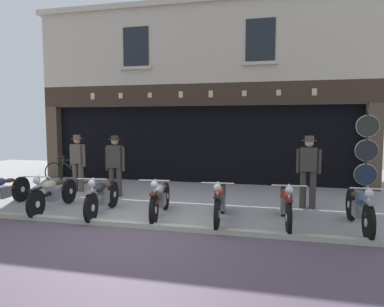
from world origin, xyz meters
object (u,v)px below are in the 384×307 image
Objects in this scene: motorcycle_center at (160,198)px; salesman_left at (78,160)px; motorcycle_far_left at (3,190)px; motorcycle_far_right at (359,208)px; salesman_right at (308,168)px; motorcycle_right at (286,204)px; motorcycle_center_left at (102,196)px; motorcycle_center_right at (220,201)px; leaning_bicycle at (68,172)px; shopkeeper_center at (115,163)px; advert_board_near at (123,133)px; motorcycle_left at (53,193)px; tyre_sign_pole at (367,151)px.

salesman_left is (-3.26, 2.10, 0.51)m from motorcycle_center.
motorcycle_far_right reaches higher than motorcycle_far_left.
motorcycle_right is at bearing 77.56° from salesman_right.
motorcycle_center_left is 2.61m from motorcycle_center_right.
motorcycle_right is 1.21× the size of salesman_left.
leaning_bicycle is at bearing -5.48° from salesman_right.
motorcycle_center_right is (1.31, -0.03, 0.01)m from motorcycle_center.
motorcycle_far_left is 1.14× the size of salesman_right.
salesman_right reaches higher than leaning_bicycle.
salesman_right is 7.78m from leaning_bicycle.
motorcycle_far_right is (2.65, 0.03, 0.00)m from motorcycle_center_right.
shopkeeper_center is (-1.87, 1.70, 0.51)m from motorcycle_center.
motorcycle_center_right is at bearing 176.78° from motorcycle_far_left.
advert_board_near reaches higher than shopkeeper_center.
advert_board_near is (-6.87, 4.49, 1.25)m from motorcycle_far_right.
motorcycle_center_right is (3.89, 0.03, 0.01)m from motorcycle_left.
motorcycle_left is at bearing 178.92° from motorcycle_far_left.
motorcycle_center_left is at bearing 171.87° from motorcycle_left.
motorcycle_left is 0.89× the size of tyre_sign_pole.
motorcycle_right is 4.81m from shopkeeper_center.
shopkeeper_center is 6.58m from tyre_sign_pole.
motorcycle_far_left is at bearing 0.54° from motorcycle_far_right.
motorcycle_center_left is 1.98m from shopkeeper_center.
motorcycle_left is (1.32, 0.07, -0.01)m from motorcycle_far_left.
motorcycle_center is 5.36m from tyre_sign_pole.
salesman_left reaches higher than motorcycle_far_right.
shopkeeper_center reaches higher than motorcycle_right.
motorcycle_right reaches higher than motorcycle_center.
advert_board_near is (-1.05, 2.79, 0.75)m from shopkeeper_center.
motorcycle_center_right is at bearing 175.12° from motorcycle_center_left.
tyre_sign_pole reaches higher than leaning_bicycle.
salesman_right reaches higher than salesman_left.
motorcycle_far_left is at bearing -1.58° from motorcycle_left.
motorcycle_far_left is at bearing 4.25° from leaning_bicycle.
motorcycle_far_right reaches higher than motorcycle_center_left.
motorcycle_far_right is at bearing -105.37° from tyre_sign_pole.
motorcycle_center_left is at bearing -70.69° from advert_board_near.
salesman_right reaches higher than motorcycle_right.
advert_board_near is at bearing -90.62° from motorcycle_left.
tyre_sign_pole reaches higher than salesman_left.
motorcycle_center_right is at bearing -46.94° from advert_board_near.
motorcycle_center_right is 0.88× the size of tyre_sign_pole.
motorcycle_right is (6.52, 0.16, -0.00)m from motorcycle_far_left.
salesman_right reaches higher than motorcycle_center_right.
salesman_left is 0.73× the size of tyre_sign_pole.
shopkeeper_center is at bearing -22.97° from motorcycle_right.
tyre_sign_pole is (6.51, 0.81, 0.38)m from shopkeeper_center.
motorcycle_right is 1.18× the size of salesman_right.
motorcycle_left is at bearing -1.65° from motorcycle_right.
motorcycle_far_right is 8.30m from advert_board_near.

